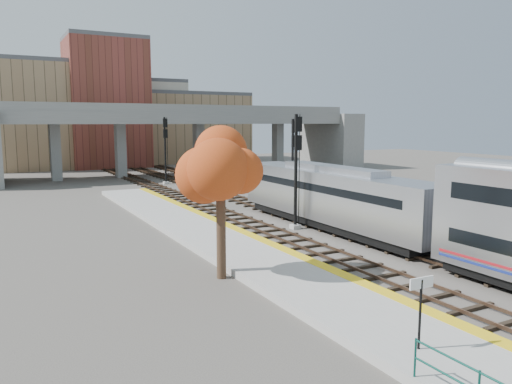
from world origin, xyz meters
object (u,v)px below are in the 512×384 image
locomotive (332,196)px  signal_mast_mid (293,164)px  signal_mast_far (165,150)px  car_b (304,180)px  car_a (291,183)px  signal_mast_near (296,171)px  car_c (294,174)px  tree (220,162)px

locomotive → signal_mast_mid: bearing=76.1°
signal_mast_far → car_b: signal_mast_far is taller
car_a → signal_mast_mid: bearing=-99.7°
locomotive → signal_mast_mid: (2.00, 8.06, 1.53)m
locomotive → car_b: locomotive is taller
signal_mast_mid → signal_mast_far: bearing=100.9°
signal_mast_near → car_c: 31.20m
car_a → car_c: size_ratio=0.91×
car_a → tree: bearing=-106.3°
locomotive → signal_mast_far: bearing=94.1°
car_c → signal_mast_mid: bearing=-131.8°
signal_mast_far → car_c: size_ratio=1.95×
car_a → car_c: (6.00, 8.80, -0.04)m
signal_mast_far → car_a: 15.40m
locomotive → signal_mast_far: (-2.10, 29.33, 1.74)m
car_a → car_b: 3.12m
tree → car_c: bearing=53.0°
car_a → car_b: size_ratio=0.92×
car_b → locomotive: bearing=-158.3°
signal_mast_far → car_b: (13.26, -9.19, -3.32)m
locomotive → car_a: bearing=65.6°
signal_mast_mid → car_c: signal_mast_mid is taller
tree → signal_mast_far: bearing=75.9°
signal_mast_near → signal_mast_mid: (4.10, 6.89, -0.18)m
signal_mast_mid → car_a: 12.76m
car_a → locomotive: bearing=-92.7°
tree → car_a: size_ratio=1.99×
tree → car_b: tree is taller
locomotive → car_c: locomotive is taller
signal_mast_mid → signal_mast_far: 21.67m
signal_mast_near → signal_mast_mid: 8.02m
signal_mast_mid → car_c: 23.23m
locomotive → signal_mast_near: size_ratio=2.45×
signal_mast_mid → car_a: (6.44, 10.56, -3.14)m
signal_mast_far → locomotive: bearing=-85.9°
signal_mast_near → signal_mast_far: bearing=90.0°
car_c → car_b: bearing=-123.3°
signal_mast_near → car_a: bearing=58.9°
locomotive → car_b: bearing=61.0°
signal_mast_far → tree: (-8.92, -35.65, 1.41)m
signal_mast_far → tree: signal_mast_far is taller
locomotive → car_b: size_ratio=4.80×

